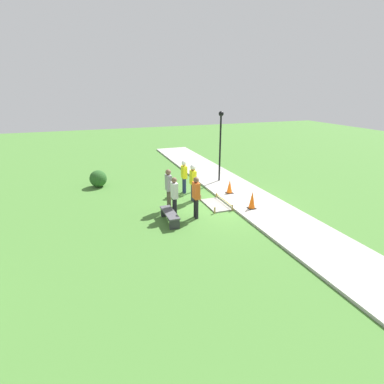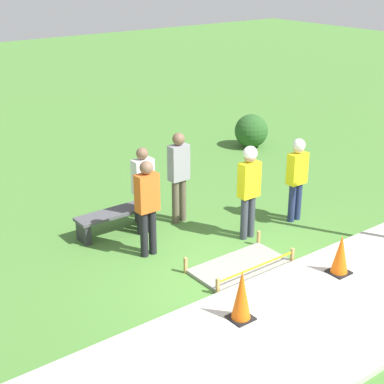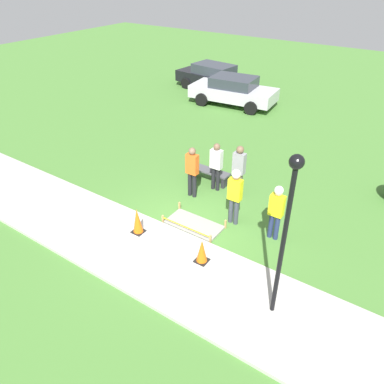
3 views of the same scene
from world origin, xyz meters
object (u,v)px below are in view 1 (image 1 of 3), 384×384
traffic_cone_near_patch (252,200)px  bystander_in_white_shirt (169,187)px  traffic_cone_far_patch (230,187)px  bystander_in_orange_shirt (196,195)px  bystander_in_gray_shirt (174,195)px  lamppost_near (220,136)px  park_bench (170,215)px  worker_supervisor (193,179)px  worker_assistant (184,174)px

traffic_cone_near_patch → bystander_in_white_shirt: bystander_in_white_shirt is taller
traffic_cone_far_patch → traffic_cone_near_patch: bearing=-179.9°
bystander_in_orange_shirt → bystander_in_gray_shirt: bearing=61.8°
bystander_in_orange_shirt → lamppost_near: bearing=-35.6°
traffic_cone_far_patch → bystander_in_orange_shirt: bearing=128.5°
park_bench → bystander_in_white_shirt: size_ratio=0.81×
traffic_cone_near_patch → bystander_in_gray_shirt: bystander_in_gray_shirt is taller
bystander_in_gray_shirt → bystander_in_white_shirt: bearing=0.9°
traffic_cone_far_patch → worker_supervisor: 2.17m
traffic_cone_far_patch → worker_supervisor: size_ratio=0.38×
traffic_cone_near_patch → lamppost_near: lamppost_near is taller
bystander_in_gray_shirt → lamppost_near: size_ratio=0.44×
worker_supervisor → bystander_in_gray_shirt: worker_supervisor is taller
worker_supervisor → bystander_in_white_shirt: 1.50m
traffic_cone_far_patch → bystander_in_white_shirt: 3.58m
bystander_in_orange_shirt → lamppost_near: (4.28, -3.06, 1.64)m
worker_assistant → bystander_in_gray_shirt: size_ratio=0.99×
traffic_cone_far_patch → worker_assistant: 2.41m
bystander_in_gray_shirt → worker_supervisor: bearing=-43.1°
park_bench → traffic_cone_near_patch: bearing=-91.0°
park_bench → bystander_in_white_shirt: bearing=-14.7°
worker_supervisor → lamppost_near: 3.79m
bystander_in_orange_shirt → bystander_in_white_shirt: bearing=32.6°
worker_supervisor → worker_assistant: 1.30m
traffic_cone_near_patch → traffic_cone_far_patch: traffic_cone_near_patch is taller
traffic_cone_far_patch → lamppost_near: 3.15m
worker_assistant → bystander_in_white_shirt: bearing=144.4°
traffic_cone_near_patch → worker_supervisor: bearing=46.0°
traffic_cone_far_patch → lamppost_near: size_ratio=0.18×
traffic_cone_far_patch → lamppost_near: bearing=-11.4°
park_bench → worker_assistant: 3.72m
worker_assistant → traffic_cone_near_patch: bearing=-147.8°
traffic_cone_near_patch → worker_supervisor: (2.00, 2.06, 0.61)m
bystander_in_orange_shirt → bystander_in_white_shirt: 1.51m
bystander_in_white_shirt → lamppost_near: 5.15m
bystander_in_gray_shirt → traffic_cone_near_patch: bearing=-99.0°
traffic_cone_near_patch → worker_assistant: (3.29, 2.07, 0.53)m
bystander_in_white_shirt → bystander_in_gray_shirt: bearing=-179.1°
park_bench → bystander_in_orange_shirt: size_ratio=0.84×
bystander_in_white_shirt → lamppost_near: lamppost_near is taller
lamppost_near → bystander_in_white_shirt: bearing=127.8°
worker_supervisor → bystander_in_orange_shirt: worker_supervisor is taller
bystander_in_gray_shirt → bystander_in_white_shirt: bystander_in_white_shirt is taller
traffic_cone_near_patch → bystander_in_white_shirt: (1.39, 3.44, 0.58)m
park_bench → bystander_in_gray_shirt: 0.90m
bystander_in_orange_shirt → traffic_cone_far_patch: bearing=-51.5°
worker_assistant → bystander_in_orange_shirt: (-3.18, 0.55, -0.00)m
traffic_cone_far_patch → bystander_in_white_shirt: (-0.81, 3.43, 0.63)m
traffic_cone_far_patch → bystander_in_gray_shirt: (-1.65, 3.42, 0.55)m
worker_assistant → lamppost_near: lamppost_near is taller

